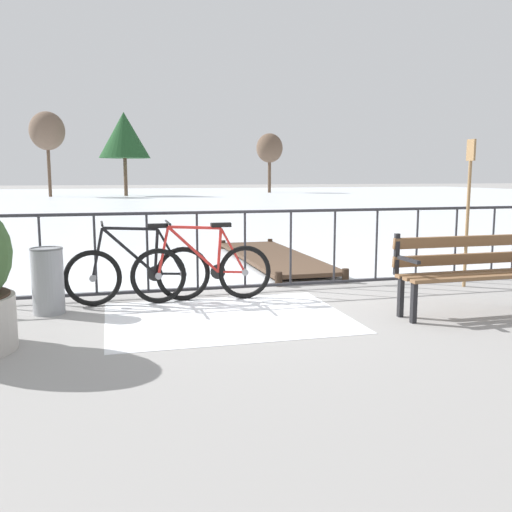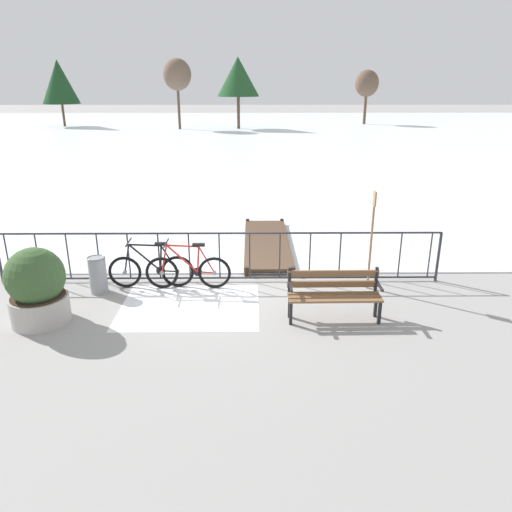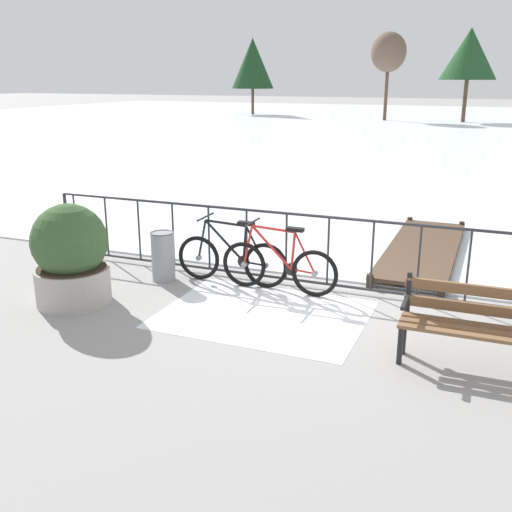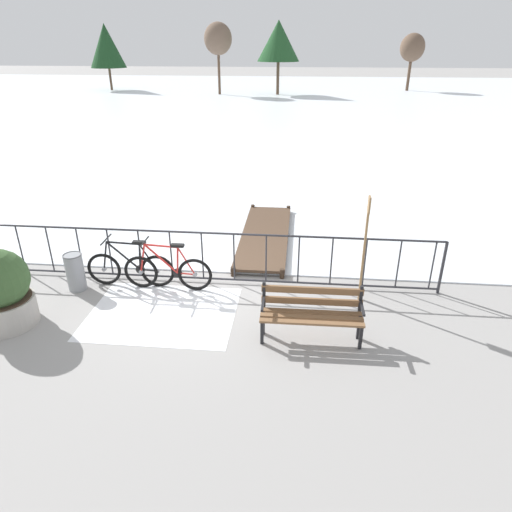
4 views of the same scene
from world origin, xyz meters
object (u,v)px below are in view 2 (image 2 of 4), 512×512
object	(u,v)px
planter_with_shrub	(37,287)
bicycle_second	(188,271)
bicycle_near_railing	(151,270)
oar_upright	(372,234)
park_bench	(334,291)
trash_bin	(98,275)

from	to	relation	value
planter_with_shrub	bicycle_second	bearing A→B (deg)	31.09
bicycle_near_railing	bicycle_second	world-z (taller)	same
oar_upright	planter_with_shrub	bearing A→B (deg)	-166.92
bicycle_second	park_bench	size ratio (longest dim) A/B	1.07
planter_with_shrub	trash_bin	xyz separation A→B (m)	(0.63, 1.25, -0.28)
bicycle_second	trash_bin	size ratio (longest dim) A/B	2.34
bicycle_second	planter_with_shrub	xyz separation A→B (m)	(-2.38, -1.43, 0.28)
bicycle_near_railing	oar_upright	size ratio (longest dim) A/B	0.86
bicycle_near_railing	trash_bin	world-z (taller)	bicycle_near_railing
planter_with_shrub	oar_upright	size ratio (longest dim) A/B	0.68
trash_bin	oar_upright	world-z (taller)	oar_upright
park_bench	planter_with_shrub	bearing A→B (deg)	-178.85
bicycle_near_railing	oar_upright	world-z (taller)	oar_upright
bicycle_near_railing	planter_with_shrub	size ratio (longest dim) A/B	1.28
planter_with_shrub	park_bench	bearing A→B (deg)	1.15
trash_bin	oar_upright	distance (m)	5.39
bicycle_second	park_bench	bearing A→B (deg)	-26.37
park_bench	trash_bin	size ratio (longest dim) A/B	2.19
bicycle_second	planter_with_shrub	distance (m)	2.79
trash_bin	bicycle_near_railing	bearing A→B (deg)	13.91
planter_with_shrub	oar_upright	distance (m)	6.15
bicycle_second	trash_bin	distance (m)	1.75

